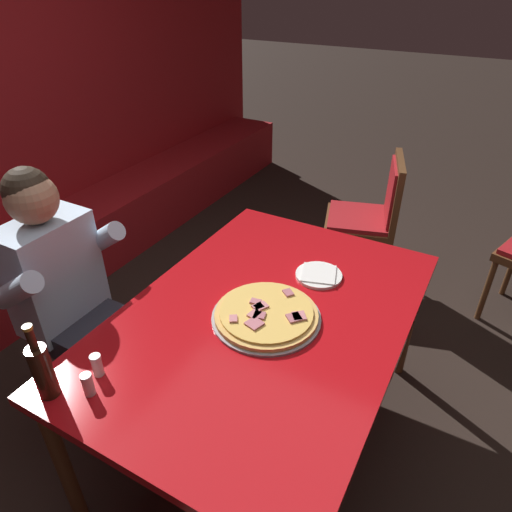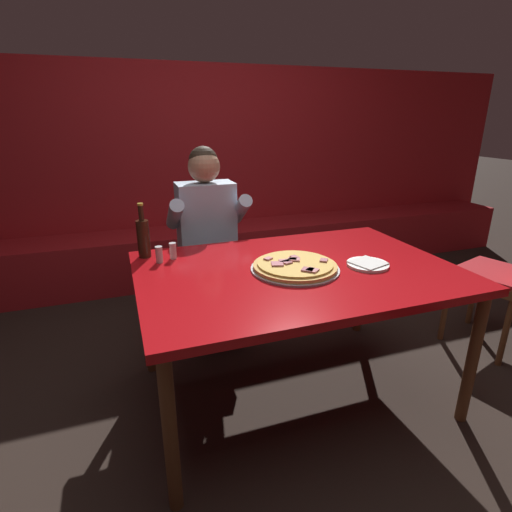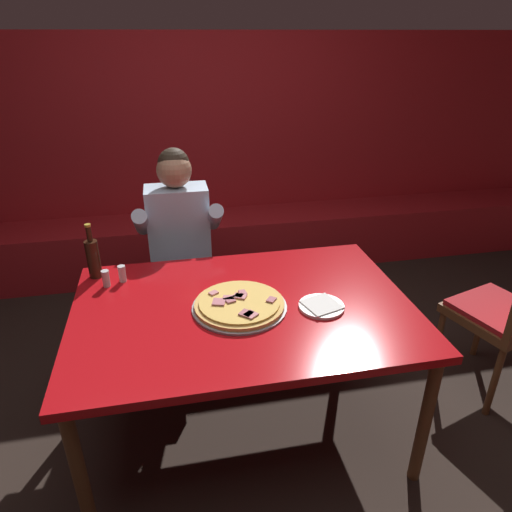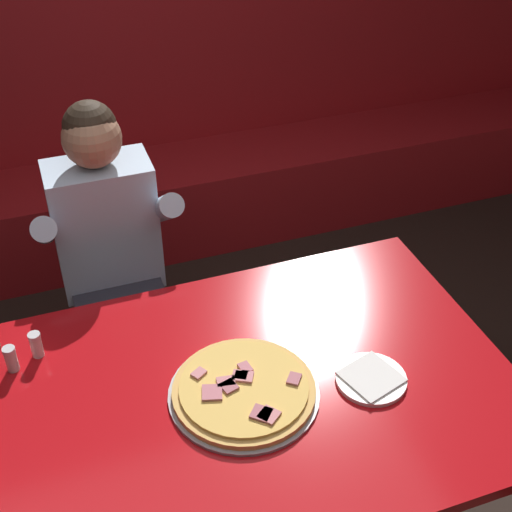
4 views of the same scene
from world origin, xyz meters
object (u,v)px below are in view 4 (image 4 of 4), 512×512
at_px(shaker_oregano, 11,360).
at_px(pizza, 244,391).
at_px(shaker_red_pepper_flakes, 36,346).
at_px(plate_white_paper, 371,378).
at_px(diner_seated_blue_shirt, 112,254).
at_px(main_dining_table, 249,404).

bearing_deg(shaker_oregano, pizza, -28.13).
bearing_deg(shaker_red_pepper_flakes, plate_white_paper, -25.71).
xyz_separation_m(pizza, diner_seated_blue_shirt, (-0.23, 0.86, -0.06)).
xyz_separation_m(plate_white_paper, shaker_red_pepper_flakes, (-0.91, 0.44, 0.03)).
xyz_separation_m(pizza, shaker_red_pepper_flakes, (-0.54, 0.37, 0.02)).
bearing_deg(plate_white_paper, pizza, 168.95).
height_order(main_dining_table, diner_seated_blue_shirt, diner_seated_blue_shirt).
height_order(main_dining_table, pizza, pizza).
bearing_deg(pizza, diner_seated_blue_shirt, 104.89).
bearing_deg(shaker_oregano, shaker_red_pepper_flakes, 25.63).
bearing_deg(pizza, shaker_oregano, 151.87).
bearing_deg(shaker_red_pepper_flakes, main_dining_table, -31.83).
relative_size(main_dining_table, shaker_oregano, 18.17).
relative_size(shaker_oregano, shaker_red_pepper_flakes, 1.00).
height_order(shaker_oregano, diner_seated_blue_shirt, diner_seated_blue_shirt).
bearing_deg(diner_seated_blue_shirt, shaker_red_pepper_flakes, -122.05).
bearing_deg(diner_seated_blue_shirt, pizza, -75.11).
xyz_separation_m(plate_white_paper, diner_seated_blue_shirt, (-0.60, 0.93, -0.05)).
height_order(main_dining_table, shaker_red_pepper_flakes, shaker_red_pepper_flakes).
distance_m(pizza, plate_white_paper, 0.38).
bearing_deg(main_dining_table, pizza, -139.73).
height_order(pizza, plate_white_paper, pizza).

